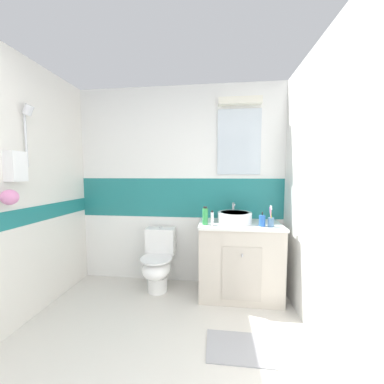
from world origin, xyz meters
name	(u,v)px	position (x,y,z in m)	size (l,w,h in m)	color
ground_plane	(153,358)	(0.00, 1.20, -0.02)	(3.20, 3.48, 0.04)	beige
wall_back_tiled	(181,185)	(0.01, 2.45, 1.26)	(3.20, 0.20, 2.50)	white
wall_right_plain	(350,197)	(1.35, 1.20, 1.25)	(0.10, 3.48, 2.50)	white
vanity_cabinet	(239,259)	(0.75, 2.14, 0.43)	(0.92, 0.54, 0.85)	beige
sink_basin	(235,217)	(0.69, 2.17, 0.91)	(0.39, 0.43, 0.21)	white
toilet	(158,262)	(-0.22, 2.15, 0.35)	(0.37, 0.50, 0.74)	white
toothbrush_cup	(271,221)	(1.05, 1.99, 0.91)	(0.06, 0.06, 0.23)	#4C7299
soap_dispenser	(262,221)	(0.96, 2.01, 0.91)	(0.07, 0.07, 0.16)	#2659B2
toothpaste_tube_upright	(212,218)	(0.43, 1.99, 0.93)	(0.03, 0.03, 0.16)	white
mouthwash_bottle	(205,216)	(0.36, 2.01, 0.95)	(0.06, 0.06, 0.20)	green
bath_mat	(239,348)	(0.67, 1.35, 0.01)	(0.52, 0.35, 0.01)	#99999E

